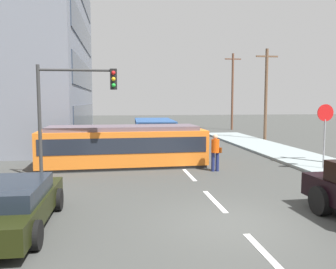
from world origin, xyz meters
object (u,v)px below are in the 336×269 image
parked_sedan_near (10,205)px  utility_pole_far (232,90)px  stop_sign (325,123)px  parked_sedan_mid (76,144)px  utility_pole_mid (266,93)px  pedestrian_crossing (215,150)px  traffic_light_mast (73,98)px  city_bus (154,131)px  streetcar_tram (123,145)px

parked_sedan_near → utility_pole_far: size_ratio=0.55×
stop_sign → utility_pole_far: bearing=81.8°
parked_sedan_mid → utility_pole_mid: utility_pole_mid is taller
pedestrian_crossing → utility_pole_mid: size_ratio=0.23×
pedestrian_crossing → utility_pole_far: (8.09, 22.01, 3.39)m
parked_sedan_near → traffic_light_mast: traffic_light_mast is taller
city_bus → parked_sedan_mid: (-4.85, -2.80, -0.46)m
parked_sedan_mid → utility_pole_mid: (14.13, 5.77, 3.18)m
pedestrian_crossing → utility_pole_far: 23.70m
parked_sedan_near → traffic_light_mast: (0.86, 5.71, 2.64)m
parked_sedan_mid → stop_sign: bearing=-29.0°
parked_sedan_near → pedestrian_crossing: bearing=42.0°
streetcar_tram → utility_pole_far: 23.85m
streetcar_tram → parked_sedan_near: (-2.89, -8.08, -0.39)m
streetcar_tram → parked_sedan_near: size_ratio=1.74×
pedestrian_crossing → utility_pole_far: utility_pole_far is taller
city_bus → stop_sign: bearing=-53.9°
streetcar_tram → stop_sign: bearing=-15.5°
pedestrian_crossing → parked_sedan_mid: bearing=139.6°
city_bus → pedestrian_crossing: size_ratio=3.43×
stop_sign → pedestrian_crossing: bearing=171.9°
pedestrian_crossing → utility_pole_far: size_ratio=0.20×
streetcar_tram → city_bus: 7.11m
parked_sedan_mid → stop_sign: stop_sign is taller
stop_sign → utility_pole_far: utility_pole_far is taller
streetcar_tram → pedestrian_crossing: size_ratio=4.76×
pedestrian_crossing → parked_sedan_near: bearing=-138.0°
pedestrian_crossing → traffic_light_mast: traffic_light_mast is taller
parked_sedan_near → parked_sedan_mid: 12.04m
streetcar_tram → pedestrian_crossing: bearing=-23.6°
pedestrian_crossing → traffic_light_mast: bearing=-174.6°
parked_sedan_near → stop_sign: 13.17m
pedestrian_crossing → utility_pole_mid: 13.97m
city_bus → pedestrian_crossing: (1.91, -8.55, -0.15)m
traffic_light_mast → streetcar_tram: bearing=49.3°
streetcar_tram → traffic_light_mast: (-2.04, -2.36, 2.24)m
pedestrian_crossing → parked_sedan_near: pedestrian_crossing is taller
parked_sedan_near → stop_sign: (11.81, 5.61, 1.57)m
pedestrian_crossing → parked_sedan_near: size_ratio=0.37×
stop_sign → utility_pole_far: (3.26, 22.70, 2.14)m
stop_sign → traffic_light_mast: traffic_light_mast is taller
traffic_light_mast → utility_pole_mid: bearing=41.9°
traffic_light_mast → utility_pole_mid: 18.13m
streetcar_tram → city_bus: bearing=72.2°
utility_pole_mid → streetcar_tram: bearing=-139.6°
city_bus → parked_sedan_near: bearing=-108.9°
streetcar_tram → pedestrian_crossing: 4.46m
streetcar_tram → pedestrian_crossing: (4.09, -1.78, -0.07)m
streetcar_tram → stop_sign: stop_sign is taller
city_bus → parked_sedan_mid: size_ratio=1.32×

